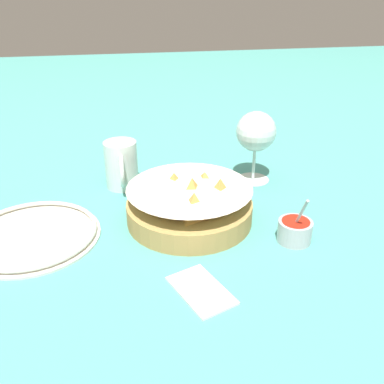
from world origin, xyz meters
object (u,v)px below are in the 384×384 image
Objects in this scene: side_plate at (32,234)px; beer_mug at (122,167)px; food_basket at (193,204)px; sauce_cup at (295,230)px; wine_glass at (256,134)px.

beer_mug is at bearing 137.14° from side_plate.
sauce_cup is (0.10, 0.16, -0.01)m from food_basket.
beer_mug reaches higher than sauce_cup.
sauce_cup is at bearing 46.46° from beer_mug.
sauce_cup is 0.89× the size of beer_mug.
food_basket is at bearing -122.50° from sauce_cup.
food_basket is 0.24m from wine_glass.
beer_mug is at bearing -93.63° from wine_glass.
food_basket is at bearing 92.02° from side_plate.
food_basket is 0.98× the size of side_plate.
sauce_cup is 0.40m from beer_mug.
sauce_cup is 0.46m from side_plate.
sauce_cup is 0.41× the size of side_plate.
food_basket is 0.19m from sauce_cup.
side_plate is at bearing -101.52° from sauce_cup.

